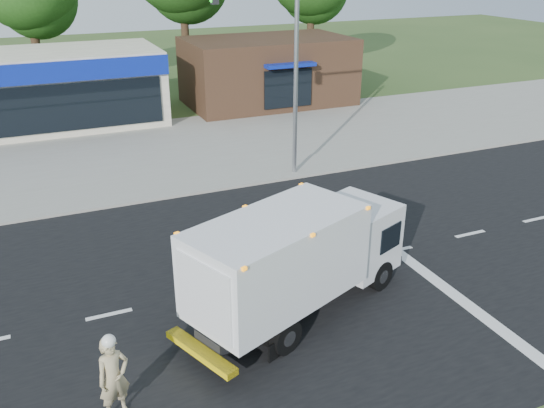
% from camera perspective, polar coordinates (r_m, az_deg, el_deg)
% --- Properties ---
extents(ground, '(120.00, 120.00, 0.00)m').
position_cam_1_polar(ground, '(17.48, 4.00, -6.50)').
color(ground, '#385123').
rests_on(ground, ground).
extents(road_asphalt, '(60.00, 14.00, 0.02)m').
position_cam_1_polar(road_asphalt, '(17.48, 4.00, -6.48)').
color(road_asphalt, black).
rests_on(road_asphalt, ground).
extents(sidewalk, '(60.00, 2.40, 0.12)m').
position_cam_1_polar(sidewalk, '(24.31, -4.80, 2.58)').
color(sidewalk, gray).
rests_on(sidewalk, ground).
extents(parking_apron, '(60.00, 9.00, 0.02)m').
position_cam_1_polar(parking_apron, '(29.59, -8.46, 6.17)').
color(parking_apron, gray).
rests_on(parking_apron, ground).
extents(lane_markings, '(55.20, 7.00, 0.01)m').
position_cam_1_polar(lane_markings, '(17.09, 10.16, -7.55)').
color(lane_markings, silver).
rests_on(lane_markings, road_asphalt).
extents(ems_box_truck, '(7.05, 4.47, 3.00)m').
position_cam_1_polar(ems_box_truck, '(14.63, 2.51, -5.11)').
color(ems_box_truck, black).
rests_on(ems_box_truck, ground).
extents(emergency_worker, '(0.78, 0.63, 1.97)m').
position_cam_1_polar(emergency_worker, '(12.45, -15.43, -16.16)').
color(emergency_worker, tan).
rests_on(emergency_worker, ground).
extents(brown_storefront, '(10.00, 6.70, 4.00)m').
position_cam_1_polar(brown_storefront, '(36.83, -0.42, 13.04)').
color(brown_storefront, '#382316').
rests_on(brown_storefront, ground).
extents(traffic_signal_pole, '(3.51, 0.25, 8.00)m').
position_cam_1_polar(traffic_signal_pole, '(23.31, 0.93, 14.15)').
color(traffic_signal_pole, gray).
rests_on(traffic_signal_pole, ground).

